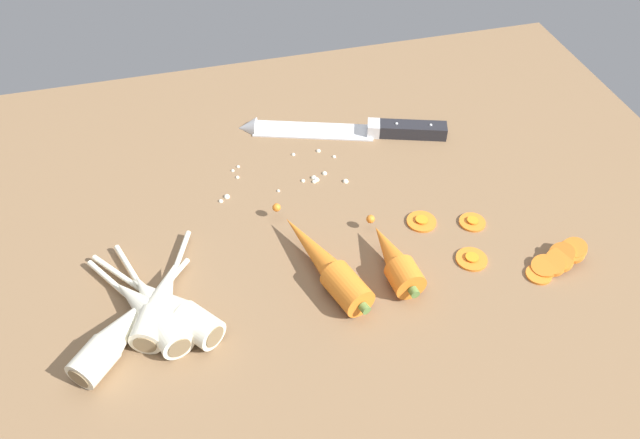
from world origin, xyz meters
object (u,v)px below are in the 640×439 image
parsnip_front (172,307)px  carrot_slice_stack (558,260)px  chefs_knife (339,129)px  parsnip_outer (160,302)px  whole_carrot (325,263)px  parsnip_back (156,310)px  carrot_slice_stray_near (472,221)px  carrot_slice_stray_mid (422,221)px  whole_carrot_second (394,259)px  carrot_slice_stray_far (472,258)px  parsnip_mid_left (118,334)px  parsnip_mid_right (147,309)px

parsnip_front → carrot_slice_stack: bearing=-5.0°
chefs_knife → parsnip_outer: (-31.61, -30.45, 1.33)cm
whole_carrot → parsnip_outer: 21.34cm
chefs_knife → whole_carrot: (-10.30, -29.40, 1.45)cm
parsnip_back → carrot_slice_stray_near: bearing=7.5°
parsnip_front → carrot_slice_stray_mid: (35.90, 7.88, -1.62)cm
parsnip_front → carrot_slice_stray_mid: parsnip_front is taller
chefs_knife → carrot_slice_stray_near: bearing=-63.9°
whole_carrot → whole_carrot_second: bearing=-10.8°
parsnip_outer → carrot_slice_stray_far: 41.19cm
carrot_slice_stack → carrot_slice_stray_near: size_ratio=2.45×
whole_carrot → parsnip_front: size_ratio=1.14×
carrot_slice_stray_near → carrot_slice_stray_mid: (-6.99, 1.98, -0.00)cm
carrot_slice_stray_mid → carrot_slice_stack: bearing=-40.3°
parsnip_mid_left → carrot_slice_stack: size_ratio=1.85×
whole_carrot → carrot_slice_stack: bearing=-12.1°
parsnip_back → parsnip_outer: same height
chefs_knife → parsnip_back: (-32.17, -31.51, 1.33)cm
carrot_slice_stray_mid → whole_carrot: bearing=-160.2°
whole_carrot → carrot_slice_stack: whole_carrot is taller
parsnip_outer → whole_carrot: bearing=2.8°
carrot_slice_stray_mid → carrot_slice_stray_far: 9.37cm
chefs_knife → parsnip_mid_right: size_ratio=2.01×
whole_carrot_second → carrot_slice_stray_near: 15.02cm
chefs_knife → whole_carrot: size_ratio=1.58×
whole_carrot_second → parsnip_mid_left: 35.63cm
parsnip_outer → carrot_slice_stray_near: (44.18, 4.80, -1.62)cm
parsnip_mid_left → carrot_slice_stray_mid: (42.42, 10.26, -1.62)cm
parsnip_back → parsnip_front: bearing=-1.1°
parsnip_front → parsnip_outer: size_ratio=1.01×
parsnip_front → parsnip_mid_right: bearing=171.8°
parsnip_mid_right → carrot_slice_stray_near: bearing=6.8°
carrot_slice_stray_near → carrot_slice_stack: bearing=-53.9°
chefs_knife → carrot_slice_stray_mid: size_ratio=8.01×
parsnip_front → carrot_slice_stray_far: parsnip_front is taller
parsnip_outer → carrot_slice_stray_near: size_ratio=4.99×
carrot_slice_stack → carrot_slice_stray_mid: carrot_slice_stack is taller
chefs_knife → parsnip_outer: size_ratio=1.80×
parsnip_outer → carrot_slice_stack: size_ratio=2.03×
whole_carrot → carrot_slice_stray_mid: whole_carrot is taller
parsnip_mid_right → carrot_slice_stray_mid: (38.87, 7.45, -1.62)cm
chefs_knife → whole_carrot: whole_carrot is taller
chefs_knife → carrot_slice_stack: (20.07, -35.93, 0.43)cm
whole_carrot → whole_carrot_second: 9.15cm
whole_carrot_second → parsnip_front: 29.00cm
carrot_slice_stray_far → whole_carrot: bearing=172.0°
parsnip_mid_right → parsnip_mid_left: bearing=-141.7°
parsnip_front → carrot_slice_stray_far: (39.82, -0.64, -1.62)cm
parsnip_mid_left → carrot_slice_stray_far: (46.34, 1.75, -1.62)cm
carrot_slice_stack → carrot_slice_stray_far: bearing=160.5°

